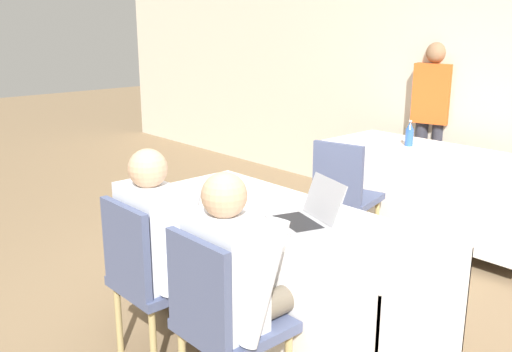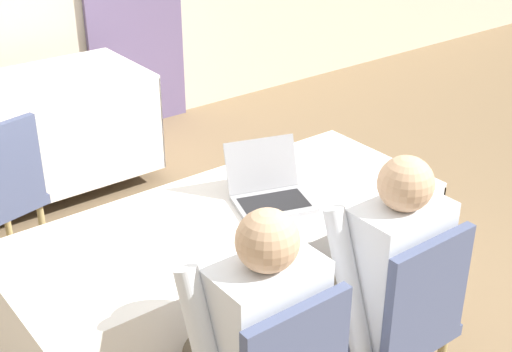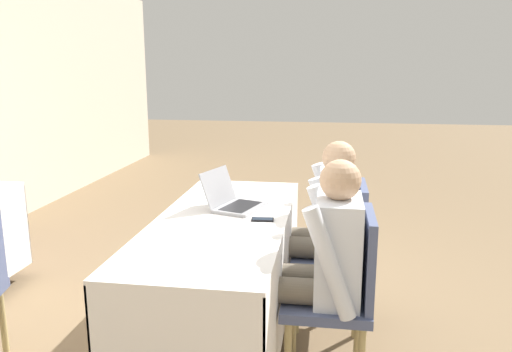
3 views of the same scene
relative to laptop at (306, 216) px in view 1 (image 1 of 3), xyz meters
name	(u,v)px [view 1 (image 1 of 3)]	position (x,y,z in m)	size (l,w,h in m)	color
ground_plane	(281,336)	(-0.20, 0.03, -0.80)	(24.00, 24.00, 0.00)	#846B4C
conference_table_near	(282,245)	(-0.20, 0.03, -0.23)	(1.85, 0.74, 0.76)	white
conference_table_far	(435,173)	(-0.47, 2.05, -0.23)	(1.85, 0.74, 0.76)	white
laptop	(306,216)	(0.00, 0.00, 0.00)	(0.39, 0.39, 0.23)	#99999E
cell_phone	(248,222)	(-0.22, -0.21, -0.04)	(0.07, 0.13, 0.01)	black
paper_beside_laptop	(251,206)	(-0.41, -0.02, -0.04)	(0.23, 0.31, 0.00)	white
paper_centre_table	(223,198)	(-0.64, -0.04, -0.04)	(0.24, 0.31, 0.00)	white
paper_left_edge	(357,245)	(0.36, -0.03, -0.04)	(0.30, 0.35, 0.00)	white
water_bottle	(409,134)	(-0.73, 2.05, 0.05)	(0.07, 0.07, 0.22)	#2D5BB7
chair_near_left	(149,274)	(-0.50, -0.65, -0.30)	(0.44, 0.44, 0.91)	tan
chair_near_right	(221,317)	(0.10, -0.65, -0.30)	(0.44, 0.44, 0.91)	tan
chair_far_spare	(344,192)	(-0.77, 1.26, -0.30)	(0.53, 0.53, 0.91)	tan
person_checkered_shirt	(164,240)	(-0.50, -0.55, -0.14)	(0.50, 0.52, 1.17)	#665B4C
person_white_shirt	(239,278)	(0.10, -0.55, -0.14)	(0.50, 0.52, 1.17)	#665B4C
person_red_shirt	(431,116)	(-0.94, 2.72, 0.11)	(0.38, 0.28, 1.59)	#33333D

